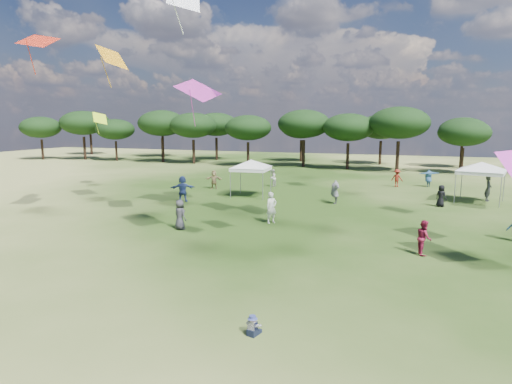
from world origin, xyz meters
TOP-DOWN VIEW (x-y plane):
  - ground at (0.00, 0.00)m, footprint 140.00×140.00m
  - tree_line at (2.39, 47.41)m, footprint 108.78×17.63m
  - tent_left at (-7.20, 22.67)m, footprint 5.55×5.55m
  - tent_right at (9.40, 25.77)m, footprint 5.96×5.96m
  - toddler at (0.48, 1.78)m, footprint 0.43×0.46m
  - festival_crowd at (0.47, 22.20)m, footprint 29.72×22.60m

SIDE VIEW (x-z plane):
  - ground at x=0.00m, z-range 0.00..0.00m
  - toddler at x=0.48m, z-range -0.03..0.55m
  - festival_crowd at x=0.47m, z-range -0.12..1.81m
  - tent_left at x=-7.20m, z-range 1.18..4.38m
  - tent_right at x=9.40m, z-range 1.21..4.48m
  - tree_line at x=2.39m, z-range 1.54..9.31m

